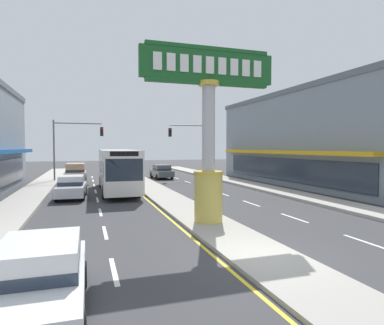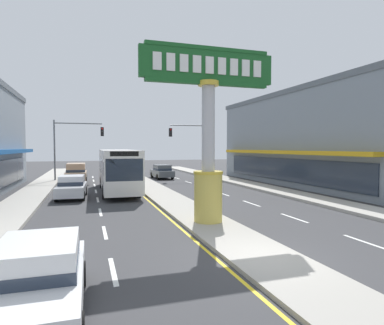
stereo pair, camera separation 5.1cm
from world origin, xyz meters
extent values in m
plane|color=#3A3A3D|center=(0.00, 0.00, 0.00)|extent=(160.00, 160.00, 0.00)
cube|color=#A39E93|center=(0.00, 18.00, 0.07)|extent=(2.38, 52.00, 0.14)
cube|color=#ADA89E|center=(-8.96, 16.00, 0.09)|extent=(2.35, 60.00, 0.18)
cube|color=#ADA89E|center=(8.96, 16.00, 0.09)|extent=(2.35, 60.00, 0.18)
cube|color=silver|center=(-4.49, 0.40, 0.00)|extent=(0.14, 2.20, 0.01)
cube|color=silver|center=(-4.49, 4.80, 0.00)|extent=(0.14, 2.20, 0.01)
cube|color=silver|center=(-4.49, 9.20, 0.00)|extent=(0.14, 2.20, 0.01)
cube|color=silver|center=(-4.49, 13.60, 0.00)|extent=(0.14, 2.20, 0.01)
cube|color=silver|center=(-4.49, 18.00, 0.00)|extent=(0.14, 2.20, 0.01)
cube|color=silver|center=(-4.49, 22.40, 0.00)|extent=(0.14, 2.20, 0.01)
cube|color=silver|center=(-4.49, 26.80, 0.00)|extent=(0.14, 2.20, 0.01)
cube|color=silver|center=(-4.49, 31.20, 0.00)|extent=(0.14, 2.20, 0.01)
cube|color=silver|center=(4.49, 0.40, 0.00)|extent=(0.14, 2.20, 0.01)
cube|color=silver|center=(4.49, 4.80, 0.00)|extent=(0.14, 2.20, 0.01)
cube|color=silver|center=(4.49, 9.20, 0.00)|extent=(0.14, 2.20, 0.01)
cube|color=silver|center=(4.49, 13.60, 0.00)|extent=(0.14, 2.20, 0.01)
cube|color=silver|center=(4.49, 18.00, 0.00)|extent=(0.14, 2.20, 0.01)
cube|color=silver|center=(4.49, 22.40, 0.00)|extent=(0.14, 2.20, 0.01)
cube|color=silver|center=(4.49, 26.80, 0.00)|extent=(0.14, 2.20, 0.01)
cube|color=silver|center=(4.49, 31.20, 0.00)|extent=(0.14, 2.20, 0.01)
cube|color=yellow|center=(-1.37, 18.00, 0.00)|extent=(0.12, 52.00, 0.01)
cube|color=yellow|center=(1.37, 18.00, 0.00)|extent=(0.12, 52.00, 0.01)
cylinder|color=gold|center=(0.00, 4.81, 1.21)|extent=(1.25, 1.25, 2.14)
cylinder|color=gold|center=(0.00, 4.81, 2.34)|extent=(1.32, 1.32, 0.12)
cylinder|color=#B7B7BC|center=(0.00, 4.81, 4.32)|extent=(0.58, 0.58, 4.08)
cylinder|color=gold|center=(0.00, 4.81, 6.26)|extent=(0.92, 0.92, 0.20)
cube|color=#195623|center=(0.00, 4.81, 7.03)|extent=(6.13, 0.24, 1.34)
cube|color=#195623|center=(0.00, 4.81, 7.78)|extent=(5.64, 0.29, 0.16)
cube|color=#195623|center=(0.00, 4.81, 6.28)|extent=(5.64, 0.29, 0.16)
cube|color=white|center=(-2.32, 4.66, 7.03)|extent=(0.37, 0.06, 0.73)
cube|color=white|center=(-1.74, 4.66, 7.03)|extent=(0.37, 0.06, 0.73)
cube|color=white|center=(-1.16, 4.66, 7.03)|extent=(0.37, 0.06, 0.73)
cube|color=white|center=(-0.58, 4.66, 7.03)|extent=(0.37, 0.06, 0.73)
cube|color=white|center=(0.00, 4.66, 7.03)|extent=(0.37, 0.06, 0.73)
cube|color=white|center=(0.58, 4.66, 7.03)|extent=(0.37, 0.06, 0.73)
cube|color=white|center=(1.16, 4.66, 7.03)|extent=(0.37, 0.06, 0.73)
cube|color=white|center=(1.74, 4.66, 7.03)|extent=(0.37, 0.06, 0.73)
cube|color=white|center=(2.32, 4.66, 7.03)|extent=(0.37, 0.06, 0.73)
cube|color=#195193|center=(-10.57, 16.87, 3.16)|extent=(0.90, 19.31, 0.30)
cube|color=gray|center=(15.25, 16.54, 4.06)|extent=(7.45, 24.78, 8.12)
cube|color=slate|center=(15.25, 16.54, 8.34)|extent=(7.60, 25.27, 0.45)
cube|color=gold|center=(11.07, 16.54, 3.05)|extent=(0.90, 21.06, 0.30)
cube|color=#283342|center=(11.48, 16.54, 1.50)|extent=(0.08, 20.32, 2.00)
cylinder|color=slate|center=(-8.19, 26.68, 3.10)|extent=(0.16, 0.16, 6.20)
cylinder|color=slate|center=(-5.88, 26.68, 5.90)|extent=(4.62, 0.12, 0.12)
cube|color=black|center=(-3.57, 26.52, 5.09)|extent=(0.32, 0.24, 0.92)
sphere|color=red|center=(-3.57, 26.38, 5.39)|extent=(0.17, 0.17, 0.17)
sphere|color=black|center=(-3.57, 26.38, 5.09)|extent=(0.17, 0.17, 0.17)
sphere|color=black|center=(-3.57, 26.38, 4.79)|extent=(0.17, 0.17, 0.17)
cylinder|color=slate|center=(8.19, 26.15, 3.10)|extent=(0.16, 0.16, 6.20)
cylinder|color=slate|center=(5.88, 26.15, 5.90)|extent=(4.62, 0.12, 0.12)
cube|color=black|center=(3.57, 25.99, 5.09)|extent=(0.32, 0.24, 0.92)
sphere|color=red|center=(3.57, 25.85, 5.39)|extent=(0.17, 0.17, 0.17)
sphere|color=black|center=(3.57, 25.85, 5.09)|extent=(0.17, 0.17, 0.17)
sphere|color=black|center=(3.57, 25.85, 4.79)|extent=(0.17, 0.17, 0.17)
cube|color=silver|center=(-6.14, 14.84, 0.60)|extent=(1.97, 4.38, 0.66)
cube|color=silver|center=(-6.13, 15.01, 1.23)|extent=(1.66, 2.23, 0.60)
cube|color=#283342|center=(-6.13, 15.01, 1.05)|extent=(1.69, 2.25, 0.24)
cylinder|color=black|center=(-5.40, 13.47, 0.31)|extent=(0.25, 0.63, 0.62)
cylinder|color=black|center=(-7.01, 13.55, 0.31)|extent=(0.25, 0.63, 0.62)
cylinder|color=black|center=(-5.26, 16.13, 0.31)|extent=(0.25, 0.63, 0.62)
cylinder|color=black|center=(-6.88, 16.21, 0.31)|extent=(0.25, 0.63, 0.62)
cube|color=silver|center=(-2.84, 17.36, 1.81)|extent=(2.65, 11.23, 2.90)
cube|color=#283342|center=(-2.84, 17.36, 2.11)|extent=(2.67, 11.01, 0.90)
cube|color=#283342|center=(-2.91, 11.80, 2.06)|extent=(2.30, 0.11, 1.40)
cube|color=black|center=(-2.91, 11.80, 3.06)|extent=(1.75, 0.10, 0.30)
cylinder|color=black|center=(-1.74, 13.87, 0.48)|extent=(0.29, 0.96, 0.96)
cylinder|color=black|center=(-4.04, 13.90, 0.48)|extent=(0.29, 0.96, 0.96)
cylinder|color=black|center=(-1.65, 20.26, 0.48)|extent=(0.29, 0.96, 0.96)
cylinder|color=black|center=(-3.95, 20.29, 0.48)|extent=(0.29, 0.96, 0.96)
cube|color=#4C5156|center=(2.84, 27.07, 0.60)|extent=(1.94, 4.37, 0.66)
cube|color=#4C5156|center=(2.85, 26.90, 1.23)|extent=(1.64, 2.21, 0.60)
cube|color=#283342|center=(2.85, 26.90, 1.05)|extent=(1.68, 2.24, 0.24)
cylinder|color=black|center=(1.97, 28.37, 0.31)|extent=(0.25, 0.63, 0.62)
cylinder|color=black|center=(3.59, 28.44, 0.31)|extent=(0.25, 0.63, 0.62)
cylinder|color=black|center=(2.09, 25.70, 0.31)|extent=(0.25, 0.63, 0.62)
cylinder|color=black|center=(3.70, 25.77, 0.31)|extent=(0.25, 0.63, 0.62)
cube|color=white|center=(-6.14, -1.73, 0.60)|extent=(1.78, 4.31, 0.66)
cube|color=white|center=(-6.14, -1.55, 1.23)|extent=(1.56, 2.16, 0.60)
cube|color=#283342|center=(-6.14, -1.55, 1.05)|extent=(1.60, 2.18, 0.24)
cylinder|color=black|center=(-5.32, -0.40, 0.31)|extent=(0.22, 0.62, 0.62)
cylinder|color=black|center=(-6.94, -0.39, 0.31)|extent=(0.22, 0.62, 0.62)
cube|color=tan|center=(-6.14, 25.06, 0.70)|extent=(1.96, 4.63, 0.80)
cube|color=tan|center=(-6.14, 25.24, 1.50)|extent=(1.71, 2.87, 0.80)
cube|color=#283342|center=(-6.14, 25.24, 1.22)|extent=(1.75, 2.90, 0.24)
cylinder|color=black|center=(-5.28, 23.62, 0.34)|extent=(0.23, 0.68, 0.68)
cylinder|color=black|center=(-7.03, 23.64, 0.34)|extent=(0.23, 0.68, 0.68)
cylinder|color=black|center=(-5.24, 26.47, 0.34)|extent=(0.23, 0.68, 0.68)
cylinder|color=black|center=(-6.99, 26.49, 0.34)|extent=(0.23, 0.68, 0.68)
camera|label=1|loc=(-5.20, -8.90, 3.45)|focal=30.89mm
camera|label=2|loc=(-5.15, -8.92, 3.45)|focal=30.89mm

